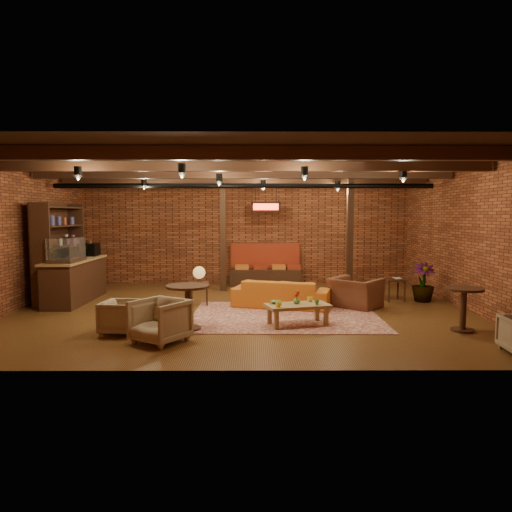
{
  "coord_description": "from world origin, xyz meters",
  "views": [
    {
      "loc": [
        0.26,
        -10.05,
        2.12
      ],
      "look_at": [
        0.31,
        0.2,
        1.19
      ],
      "focal_mm": 32.0,
      "sensor_mm": 36.0,
      "label": 1
    }
  ],
  "objects_px": {
    "coffee_table": "(297,306)",
    "round_table_left": "(188,300)",
    "sofa": "(281,293)",
    "armchair_right": "(355,288)",
    "armchair_a": "(121,315)",
    "armchair_b": "(160,319)",
    "round_table_right": "(464,302)",
    "plant_tall": "(425,244)",
    "side_table_lamp": "(199,276)",
    "side_table_book": "(394,280)"
  },
  "relations": [
    {
      "from": "coffee_table",
      "to": "side_table_lamp",
      "type": "distance_m",
      "value": 2.93
    },
    {
      "from": "side_table_lamp",
      "to": "armchair_a",
      "type": "xyz_separation_m",
      "value": [
        -1.08,
        -2.6,
        -0.37
      ]
    },
    {
      "from": "armchair_a",
      "to": "coffee_table",
      "type": "bearing_deg",
      "value": -73.62
    },
    {
      "from": "coffee_table",
      "to": "side_table_book",
      "type": "height_order",
      "value": "coffee_table"
    },
    {
      "from": "armchair_a",
      "to": "side_table_book",
      "type": "distance_m",
      "value": 6.59
    },
    {
      "from": "side_table_book",
      "to": "sofa",
      "type": "bearing_deg",
      "value": -164.65
    },
    {
      "from": "armchair_b",
      "to": "armchair_right",
      "type": "distance_m",
      "value": 4.82
    },
    {
      "from": "round_table_left",
      "to": "armchair_right",
      "type": "xyz_separation_m",
      "value": [
        3.54,
        2.0,
        -0.1
      ]
    },
    {
      "from": "side_table_lamp",
      "to": "round_table_right",
      "type": "xyz_separation_m",
      "value": [
        5.1,
        -2.47,
        -0.16
      ]
    },
    {
      "from": "armchair_b",
      "to": "side_table_lamp",
      "type": "bearing_deg",
      "value": 118.88
    },
    {
      "from": "side_table_lamp",
      "to": "armchair_right",
      "type": "height_order",
      "value": "same"
    },
    {
      "from": "coffee_table",
      "to": "round_table_left",
      "type": "height_order",
      "value": "round_table_left"
    },
    {
      "from": "coffee_table",
      "to": "armchair_a",
      "type": "relative_size",
      "value": 1.98
    },
    {
      "from": "armchair_right",
      "to": "armchair_a",
      "type": "bearing_deg",
      "value": 67.65
    },
    {
      "from": "side_table_lamp",
      "to": "side_table_book",
      "type": "height_order",
      "value": "side_table_lamp"
    },
    {
      "from": "coffee_table",
      "to": "round_table_right",
      "type": "distance_m",
      "value": 3.03
    },
    {
      "from": "armchair_b",
      "to": "side_table_book",
      "type": "distance_m",
      "value": 6.21
    },
    {
      "from": "coffee_table",
      "to": "plant_tall",
      "type": "relative_size",
      "value": 0.46
    },
    {
      "from": "armchair_a",
      "to": "plant_tall",
      "type": "height_order",
      "value": "plant_tall"
    },
    {
      "from": "round_table_right",
      "to": "plant_tall",
      "type": "bearing_deg",
      "value": 83.42
    },
    {
      "from": "armchair_b",
      "to": "plant_tall",
      "type": "relative_size",
      "value": 0.28
    },
    {
      "from": "armchair_right",
      "to": "side_table_book",
      "type": "bearing_deg",
      "value": -102.17
    },
    {
      "from": "side_table_book",
      "to": "armchair_right",
      "type": "bearing_deg",
      "value": -143.95
    },
    {
      "from": "side_table_book",
      "to": "armchair_b",
      "type": "bearing_deg",
      "value": -143.75
    },
    {
      "from": "armchair_right",
      "to": "round_table_left",
      "type": "bearing_deg",
      "value": 71.3
    },
    {
      "from": "sofa",
      "to": "coffee_table",
      "type": "relative_size",
      "value": 1.66
    },
    {
      "from": "round_table_left",
      "to": "plant_tall",
      "type": "bearing_deg",
      "value": 26.94
    },
    {
      "from": "round_table_left",
      "to": "armchair_right",
      "type": "height_order",
      "value": "armchair_right"
    },
    {
      "from": "armchair_right",
      "to": "side_table_lamp",
      "type": "bearing_deg",
      "value": 36.63
    },
    {
      "from": "armchair_right",
      "to": "plant_tall",
      "type": "relative_size",
      "value": 0.37
    },
    {
      "from": "round_table_right",
      "to": "armchair_right",
      "type": "bearing_deg",
      "value": 124.77
    },
    {
      "from": "armchair_b",
      "to": "armchair_right",
      "type": "xyz_separation_m",
      "value": [
        3.88,
        2.85,
        0.06
      ]
    },
    {
      "from": "armchair_a",
      "to": "round_table_right",
      "type": "xyz_separation_m",
      "value": [
        6.18,
        0.13,
        0.21
      ]
    },
    {
      "from": "armchair_right",
      "to": "side_table_book",
      "type": "height_order",
      "value": "armchair_right"
    },
    {
      "from": "coffee_table",
      "to": "armchair_right",
      "type": "distance_m",
      "value": 2.25
    },
    {
      "from": "sofa",
      "to": "coffee_table",
      "type": "distance_m",
      "value": 1.74
    },
    {
      "from": "sofa",
      "to": "armchair_right",
      "type": "distance_m",
      "value": 1.7
    },
    {
      "from": "round_table_right",
      "to": "armchair_b",
      "type": "bearing_deg",
      "value": -172.51
    },
    {
      "from": "armchair_b",
      "to": "round_table_right",
      "type": "bearing_deg",
      "value": 41.32
    },
    {
      "from": "coffee_table",
      "to": "round_table_right",
      "type": "relative_size",
      "value": 1.64
    },
    {
      "from": "sofa",
      "to": "round_table_left",
      "type": "xyz_separation_m",
      "value": [
        -1.85,
        -2.05,
        0.24
      ]
    },
    {
      "from": "coffee_table",
      "to": "round_table_right",
      "type": "xyz_separation_m",
      "value": [
        2.99,
        -0.47,
        0.17
      ]
    },
    {
      "from": "side_table_lamp",
      "to": "plant_tall",
      "type": "xyz_separation_m",
      "value": [
        5.43,
        0.39,
        0.72
      ]
    },
    {
      "from": "round_table_left",
      "to": "plant_tall",
      "type": "height_order",
      "value": "plant_tall"
    },
    {
      "from": "side_table_book",
      "to": "coffee_table",
      "type": "bearing_deg",
      "value": -136.38
    },
    {
      "from": "round_table_right",
      "to": "sofa",
      "type": "bearing_deg",
      "value": 145.43
    },
    {
      "from": "sofa",
      "to": "side_table_book",
      "type": "relative_size",
      "value": 3.81
    },
    {
      "from": "coffee_table",
      "to": "round_table_left",
      "type": "xyz_separation_m",
      "value": [
        -2.04,
        -0.32,
        0.2
      ]
    },
    {
      "from": "round_table_left",
      "to": "side_table_lamp",
      "type": "bearing_deg",
      "value": 91.71
    },
    {
      "from": "coffee_table",
      "to": "side_table_lamp",
      "type": "xyz_separation_m",
      "value": [
        -2.11,
        2.01,
        0.33
      ]
    }
  ]
}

